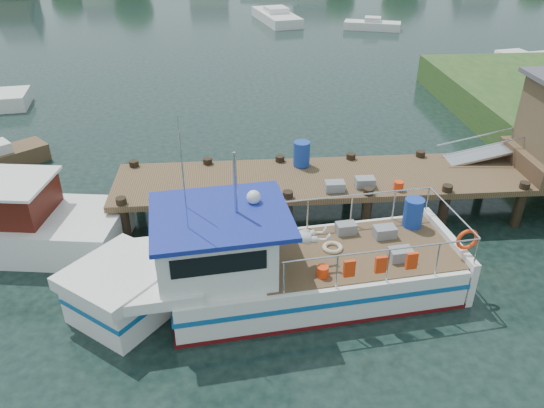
{
  "coord_description": "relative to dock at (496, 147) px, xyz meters",
  "views": [
    {
      "loc": [
        -2.11,
        -15.37,
        9.24
      ],
      "look_at": [
        -1.0,
        -1.5,
        1.3
      ],
      "focal_mm": 35.0,
      "sensor_mm": 36.0,
      "label": 1
    }
  ],
  "objects": [
    {
      "name": "ground_plane",
      "position": [
        -6.51,
        -0.01,
        -2.24
      ],
      "size": [
        160.0,
        160.0,
        0.0
      ],
      "primitive_type": "plane",
      "color": "black"
    },
    {
      "name": "dock",
      "position": [
        0.0,
        0.0,
        0.0
      ],
      "size": [
        16.6,
        3.0,
        4.78
      ],
      "color": "brown",
      "rests_on": "ground"
    },
    {
      "name": "lobster_boat",
      "position": [
        -7.89,
        -4.24,
        -1.31
      ],
      "size": [
        10.78,
        4.15,
        5.12
      ],
      "rotation": [
        0.0,
        0.0,
        0.12
      ],
      "color": "silver",
      "rests_on": "ground"
    },
    {
      "name": "moored_b",
      "position": [
        3.32,
        29.35,
        -1.87
      ],
      "size": [
        4.84,
        2.89,
        1.01
      ],
      "rotation": [
        0.0,
        0.0,
        0.3
      ],
      "color": "silver",
      "rests_on": "ground"
    },
    {
      "name": "moored_c",
      "position": [
        9.39,
        17.13,
        -1.87
      ],
      "size": [
        6.72,
        3.39,
        1.01
      ],
      "rotation": [
        0.0,
        0.0,
        0.02
      ],
      "color": "silver",
      "rests_on": "ground"
    },
    {
      "name": "moored_d",
      "position": [
        -4.35,
        33.32,
        -1.78
      ],
      "size": [
        4.05,
        7.75,
        1.25
      ],
      "rotation": [
        0.0,
        0.0,
        -0.3
      ],
      "color": "silver",
      "rests_on": "ground"
    }
  ]
}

